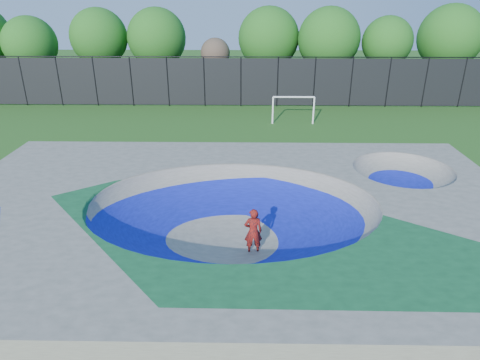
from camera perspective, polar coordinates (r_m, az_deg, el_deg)
The scene contains 7 objects.
ground at distance 16.68m, azimuth -0.98°, elevation -7.60°, with size 120.00×120.00×0.00m, color #225116.
skate_deck at distance 16.30m, azimuth -1.00°, elevation -5.35°, with size 22.00×14.00×1.50m, color gray.
skater at distance 15.28m, azimuth 1.77°, elevation -6.88°, with size 0.65×0.43×1.79m, color red.
skateboard at distance 15.73m, azimuth 1.73°, elevation -9.61°, with size 0.78×0.22×0.05m, color black.
soccer_goal at distance 31.08m, azimuth 7.14°, elevation 9.92°, with size 3.03×0.12×2.00m.
fence at distance 35.86m, azimuth 0.12°, elevation 13.08°, with size 48.09×0.09×4.04m.
treeline at distance 40.38m, azimuth -1.31°, elevation 18.33°, with size 53.26×7.63×8.09m.
Camera 1 is at (0.52, -14.26, 8.63)m, focal length 32.00 mm.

